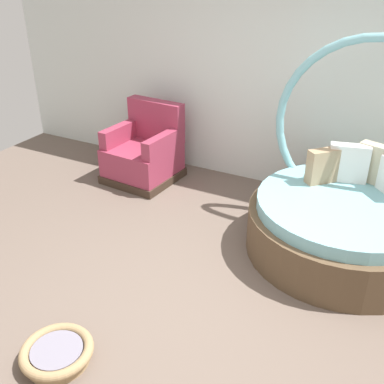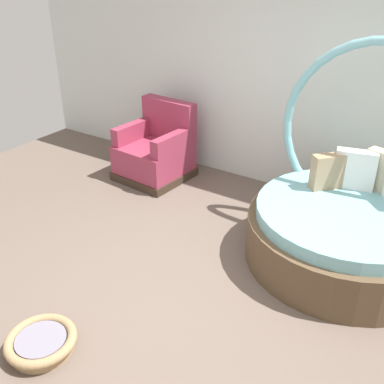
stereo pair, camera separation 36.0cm
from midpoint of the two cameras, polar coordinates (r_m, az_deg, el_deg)
The scene contains 5 objects.
ground_plane at distance 3.73m, azimuth 1.68°, elevation -14.94°, with size 8.00×8.00×0.02m, color #66564C.
back_wall at distance 5.19m, azimuth 17.21°, elevation 14.15°, with size 8.00×0.12×2.80m, color silver.
round_daybed at distance 4.40m, azimuth 21.49°, elevation -3.45°, with size 1.77×1.77×1.94m.
red_armchair at distance 5.66m, azimuth -2.70°, elevation 5.04°, with size 0.86×0.86×0.94m.
pet_basket at distance 3.50m, azimuth -15.61°, elevation -17.94°, with size 0.51×0.51×0.13m.
Camera 2 is at (1.57, -2.25, 2.53)m, focal length 42.22 mm.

